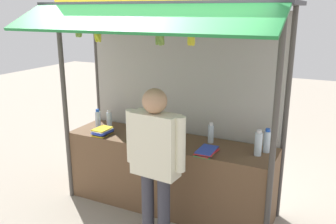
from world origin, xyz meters
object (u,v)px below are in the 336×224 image
Objects in this scene: magazine_stack_back_right at (174,143)px; banana_bunch_inner_right at (160,37)px; water_bottle_front_right at (267,141)px; water_bottle_mid_left at (98,119)px; banana_bunch_inner_left at (191,39)px; magazine_stack_left at (207,151)px; water_bottle_rear_center at (109,120)px; water_bottle_center at (158,128)px; vendor_person at (155,155)px; water_bottle_front_left at (211,133)px; water_bottle_far_right at (258,143)px; banana_bunch_leftmost at (98,36)px; banana_bunch_rightmost at (79,31)px; magazine_stack_back_left at (103,132)px.

banana_bunch_inner_right is (-0.01, -0.32, 1.22)m from magazine_stack_back_right.
water_bottle_front_right is at bearing 28.76° from banana_bunch_inner_right.
water_bottle_mid_left is 1.92m from banana_bunch_inner_left.
magazine_stack_left reaches higher than magazine_stack_back_right.
water_bottle_front_right is 0.67m from magazine_stack_left.
water_bottle_rear_center is 0.75m from water_bottle_center.
vendor_person is at bearing -124.29° from banana_bunch_inner_left.
water_bottle_mid_left is 0.15× the size of vendor_person.
banana_bunch_inner_left reaches higher than water_bottle_front_left.
water_bottle_rear_center is 1.96m from water_bottle_far_right.
banana_bunch_inner_left is (1.09, 0.00, 0.01)m from banana_bunch_leftmost.
banana_bunch_rightmost reaches higher than magazine_stack_left.
water_bottle_mid_left reaches higher than water_bottle_rear_center.
water_bottle_front_left is at bearing 33.90° from magazine_stack_back_right.
banana_bunch_inner_right is at bearing -123.04° from water_bottle_front_left.
vendor_person is (0.10, -0.66, 0.11)m from magazine_stack_back_right.
water_bottle_front_left reaches higher than magazine_stack_back_right.
magazine_stack_left is (1.60, -0.21, -0.09)m from water_bottle_mid_left.
water_bottle_front_left is 0.64m from water_bottle_center.
water_bottle_front_left is 1.26m from banana_bunch_inner_left.
magazine_stack_back_left is (-0.67, -0.22, -0.08)m from water_bottle_center.
banana_bunch_inner_right is at bearing -20.62° from water_bottle_mid_left.
vendor_person is (1.05, -0.57, 0.09)m from magazine_stack_back_left.
water_bottle_mid_left reaches higher than magazine_stack_back_left.
magazine_stack_left is at bearing -12.52° from magazine_stack_back_right.
magazine_stack_back_left is at bearing -161.94° from water_bottle_center.
magazine_stack_back_right is 0.96× the size of banana_bunch_leftmost.
water_bottle_rear_center is at bearing 177.40° from water_bottle_center.
banana_bunch_inner_right is 0.18× the size of vendor_person.
water_bottle_front_left is 0.75× the size of magazine_stack_left.
water_bottle_center is 0.90× the size of banana_bunch_inner_left.
water_bottle_center reaches higher than water_bottle_front_left.
water_bottle_front_left is 0.92× the size of magazine_stack_back_left.
banana_bunch_leftmost is (-1.77, -0.56, 1.11)m from water_bottle_front_right.
water_bottle_center is 1.30m from banana_bunch_leftmost.
banana_bunch_inner_left is (1.27, -0.24, 1.20)m from magazine_stack_back_left.
magazine_stack_left is at bearing 10.90° from banana_bunch_leftmost.
water_bottle_front_left is 0.85× the size of water_bottle_far_right.
banana_bunch_leftmost is at bearing 163.65° from vendor_person.
water_bottle_mid_left is 1.62m from magazine_stack_left.
water_bottle_front_right is (2.03, 0.07, 0.01)m from water_bottle_rear_center.
water_bottle_rear_center is 0.85× the size of banana_bunch_inner_left.
water_bottle_far_right reaches higher than magazine_stack_back_left.
banana_bunch_leftmost is (-1.20, -0.23, 1.21)m from magazine_stack_left.
water_bottle_mid_left is at bearing 179.74° from water_bottle_far_right.
vendor_person is (1.27, -0.77, 0.01)m from water_bottle_mid_left.
banana_bunch_inner_right is (-0.95, -0.43, 1.11)m from water_bottle_far_right.
magazine_stack_back_left is at bearing 70.58° from banana_bunch_rightmost.
magazine_stack_back_left is 1.54m from banana_bunch_inner_right.
water_bottle_far_right is 0.17× the size of vendor_person.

